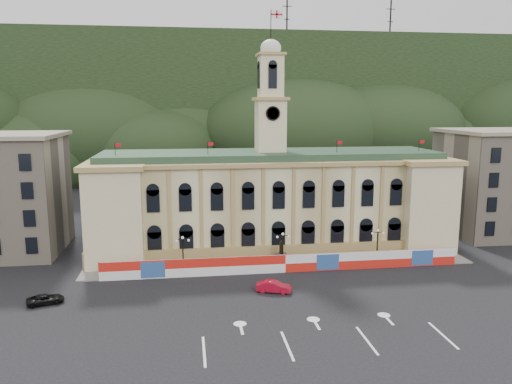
{
  "coord_description": "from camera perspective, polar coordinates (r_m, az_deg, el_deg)",
  "views": [
    {
      "loc": [
        -13.21,
        -49.9,
        22.96
      ],
      "look_at": [
        -3.69,
        18.0,
        10.88
      ],
      "focal_mm": 35.0,
      "sensor_mm": 36.0,
      "label": 1
    }
  ],
  "objects": [
    {
      "name": "hoarding_fence",
      "position": [
        69.78,
        3.41,
        -8.15
      ],
      "size": [
        50.0,
        0.44,
        2.5
      ],
      "color": "red",
      "rests_on": "ground"
    },
    {
      "name": "statue",
      "position": [
        72.52,
        2.91,
        -7.49
      ],
      "size": [
        1.4,
        1.4,
        3.72
      ],
      "color": "#595651",
      "rests_on": "ground"
    },
    {
      "name": "ground",
      "position": [
        56.5,
        6.44,
        -14.05
      ],
      "size": [
        260.0,
        260.0,
        0.0
      ],
      "primitive_type": "plane",
      "color": "black",
      "rests_on": "ground"
    },
    {
      "name": "pavement",
      "position": [
        72.63,
        2.94,
        -8.38
      ],
      "size": [
        56.0,
        5.5,
        0.16
      ],
      "primitive_type": "cube",
      "color": "slate",
      "rests_on": "ground"
    },
    {
      "name": "lamp_center",
      "position": [
        71.04,
        3.08,
        -6.28
      ],
      "size": [
        1.96,
        0.44,
        5.15
      ],
      "color": "black",
      "rests_on": "ground"
    },
    {
      "name": "lamp_right",
      "position": [
        74.91,
        13.7,
        -5.69
      ],
      "size": [
        1.96,
        0.44,
        5.15
      ],
      "color": "black",
      "rests_on": "ground"
    },
    {
      "name": "hill_ridge",
      "position": [
        172.44,
        -3.62,
        8.82
      ],
      "size": [
        230.0,
        80.0,
        64.0
      ],
      "color": "black",
      "rests_on": "ground"
    },
    {
      "name": "lamp_left",
      "position": [
        69.8,
        -8.36,
        -6.67
      ],
      "size": [
        1.96,
        0.44,
        5.15
      ],
      "color": "black",
      "rests_on": "ground"
    },
    {
      "name": "side_building_right",
      "position": [
        99.4,
        26.56,
        1.05
      ],
      "size": [
        21.0,
        17.0,
        18.6
      ],
      "color": "tan",
      "rests_on": "ground"
    },
    {
      "name": "city_hall",
      "position": [
        80.09,
        1.65,
        -0.89
      ],
      "size": [
        56.2,
        17.6,
        37.1
      ],
      "color": "beige",
      "rests_on": "ground"
    },
    {
      "name": "black_suv",
      "position": [
        64.23,
        -22.93,
        -11.23
      ],
      "size": [
        4.18,
        5.2,
        1.15
      ],
      "primitive_type": "imported",
      "rotation": [
        0.0,
        0.0,
        1.86
      ],
      "color": "black",
      "rests_on": "ground"
    },
    {
      "name": "red_sedan",
      "position": [
        62.81,
        2.04,
        -10.76
      ],
      "size": [
        4.12,
        5.24,
        1.43
      ],
      "primitive_type": "imported",
      "rotation": [
        0.0,
        0.0,
        1.25
      ],
      "color": "#9F0B1F",
      "rests_on": "ground"
    },
    {
      "name": "lane_markings",
      "position": [
        52.13,
        7.86,
        -16.23
      ],
      "size": [
        26.0,
        10.0,
        0.02
      ],
      "primitive_type": null,
      "color": "white",
      "rests_on": "ground"
    }
  ]
}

